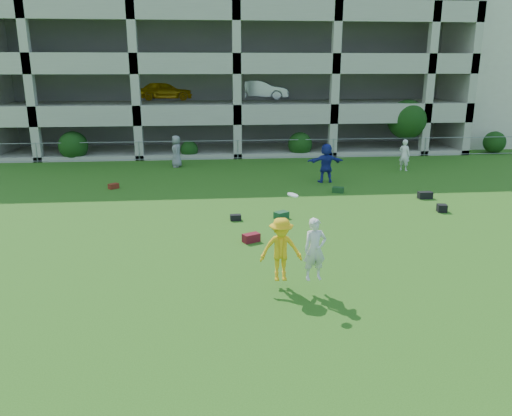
{
  "coord_description": "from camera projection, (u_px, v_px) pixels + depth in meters",
  "views": [
    {
      "loc": [
        -1.81,
        -11.53,
        5.57
      ],
      "look_at": [
        -0.41,
        3.0,
        1.4
      ],
      "focal_mm": 35.0,
      "sensor_mm": 36.0,
      "label": 1
    }
  ],
  "objects": [
    {
      "name": "bag_green_g",
      "position": [
        338.0,
        190.0,
        22.72
      ],
      "size": [
        0.58,
        0.47,
        0.25
      ],
      "primitive_type": "cube",
      "rotation": [
        0.0,
        0.0,
        -0.39
      ],
      "color": "#14381D",
      "rests_on": "ground"
    },
    {
      "name": "ground",
      "position": [
        283.0,
        292.0,
        12.74
      ],
      "size": [
        100.0,
        100.0,
        0.0
      ],
      "primitive_type": "plane",
      "color": "#235114",
      "rests_on": "ground"
    },
    {
      "name": "bag_black_b",
      "position": [
        236.0,
        217.0,
        18.64
      ],
      "size": [
        0.41,
        0.27,
        0.22
      ],
      "primitive_type": "cube",
      "rotation": [
        0.0,
        0.0,
        0.06
      ],
      "color": "black",
      "rests_on": "ground"
    },
    {
      "name": "bag_black_e",
      "position": [
        425.0,
        195.0,
        21.68
      ],
      "size": [
        0.61,
        0.32,
        0.3
      ],
      "primitive_type": "cube",
      "rotation": [
        0.0,
        0.0,
        0.03
      ],
      "color": "black",
      "rests_on": "ground"
    },
    {
      "name": "crate_d",
      "position": [
        442.0,
        208.0,
        19.72
      ],
      "size": [
        0.4,
        0.4,
        0.3
      ],
      "primitive_type": "cube",
      "rotation": [
        0.0,
        0.0,
        -0.16
      ],
      "color": "black",
      "rests_on": "ground"
    },
    {
      "name": "bag_red_a",
      "position": [
        251.0,
        238.0,
        16.35
      ],
      "size": [
        0.63,
        0.52,
        0.28
      ],
      "primitive_type": "cube",
      "rotation": [
        0.0,
        0.0,
        0.47
      ],
      "color": "#560E19",
      "rests_on": "ground"
    },
    {
      "name": "fence",
      "position": [
        238.0,
        149.0,
        30.75
      ],
      "size": [
        36.06,
        0.06,
        1.2
      ],
      "color": "gray",
      "rests_on": "ground"
    },
    {
      "name": "parking_garage",
      "position": [
        230.0,
        60.0,
        37.59
      ],
      "size": [
        30.0,
        14.0,
        12.0
      ],
      "color": "#9E998C",
      "rests_on": "ground"
    },
    {
      "name": "bystander_c",
      "position": [
        176.0,
        151.0,
        28.29
      ],
      "size": [
        0.67,
        0.94,
        1.79
      ],
      "primitive_type": "imported",
      "rotation": [
        0.0,
        0.0,
        -1.45
      ],
      "color": "gray",
      "rests_on": "ground"
    },
    {
      "name": "frisbee_contest",
      "position": [
        289.0,
        249.0,
        12.66
      ],
      "size": [
        1.67,
        0.88,
        2.36
      ],
      "color": "yellow",
      "rests_on": "ground"
    },
    {
      "name": "bystander_e",
      "position": [
        404.0,
        155.0,
        27.32
      ],
      "size": [
        0.73,
        0.74,
        1.72
      ],
      "primitive_type": "imported",
      "rotation": [
        0.0,
        0.0,
        2.33
      ],
      "color": "white",
      "rests_on": "ground"
    },
    {
      "name": "bag_green_c",
      "position": [
        281.0,
        215.0,
        18.87
      ],
      "size": [
        0.61,
        0.56,
        0.26
      ],
      "primitive_type": "cube",
      "rotation": [
        0.0,
        0.0,
        0.56
      ],
      "color": "#163C21",
      "rests_on": "ground"
    },
    {
      "name": "bystander_d",
      "position": [
        326.0,
        163.0,
        24.55
      ],
      "size": [
        1.8,
        0.6,
        1.93
      ],
      "primitive_type": "imported",
      "rotation": [
        0.0,
        0.0,
        3.16
      ],
      "color": "navy",
      "rests_on": "ground"
    },
    {
      "name": "bag_red_f",
      "position": [
        114.0,
        186.0,
        23.45
      ],
      "size": [
        0.52,
        0.5,
        0.24
      ],
      "primitive_type": "cube",
      "rotation": [
        0.0,
        0.0,
        0.7
      ],
      "color": "#58150F",
      "rests_on": "ground"
    },
    {
      "name": "shrub_row",
      "position": [
        309.0,
        132.0,
        31.6
      ],
      "size": [
        34.38,
        2.52,
        3.5
      ],
      "color": "#163D11",
      "rests_on": "ground"
    }
  ]
}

